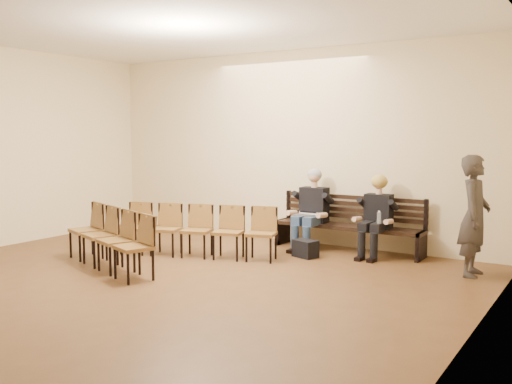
# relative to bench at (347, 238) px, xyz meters

# --- Properties ---
(ground) EXTENTS (10.00, 10.00, 0.00)m
(ground) POSITION_rel_bench_xyz_m (-1.34, -4.65, -0.23)
(ground) COLOR brown
(ground) RESTS_ON ground
(room_walls) EXTENTS (8.02, 10.01, 3.51)m
(room_walls) POSITION_rel_bench_xyz_m (-1.34, -3.86, 2.31)
(room_walls) COLOR beige
(room_walls) RESTS_ON ground
(bench) EXTENTS (2.60, 0.90, 0.45)m
(bench) POSITION_rel_bench_xyz_m (0.00, 0.00, 0.00)
(bench) COLOR black
(bench) RESTS_ON ground
(seated_man) EXTENTS (0.58, 0.80, 1.39)m
(seated_man) POSITION_rel_bench_xyz_m (-0.62, -0.12, 0.47)
(seated_man) COLOR black
(seated_man) RESTS_ON ground
(seated_woman) EXTENTS (0.53, 0.73, 1.24)m
(seated_woman) POSITION_rel_bench_xyz_m (0.55, -0.12, 0.39)
(seated_woman) COLOR black
(seated_woman) RESTS_ON ground
(laptop) EXTENTS (0.38, 0.31, 0.26)m
(laptop) POSITION_rel_bench_xyz_m (-0.67, -0.28, 0.35)
(laptop) COLOR #B5B6BA
(laptop) RESTS_ON bench
(water_bottle) EXTENTS (0.07, 0.07, 0.21)m
(water_bottle) POSITION_rel_bench_xyz_m (0.68, -0.36, 0.33)
(water_bottle) COLOR silver
(water_bottle) RESTS_ON bench
(bag) EXTENTS (0.44, 0.36, 0.28)m
(bag) POSITION_rel_bench_xyz_m (-0.38, -0.80, -0.09)
(bag) COLOR black
(bag) RESTS_ON ground
(passerby) EXTENTS (0.49, 0.73, 1.96)m
(passerby) POSITION_rel_bench_xyz_m (2.16, -0.60, 0.76)
(passerby) COLOR #322D29
(passerby) RESTS_ON ground
(chair_row_front) EXTENTS (2.63, 1.22, 0.85)m
(chair_row_front) POSITION_rel_bench_xyz_m (-1.89, -1.71, 0.20)
(chair_row_front) COLOR brown
(chair_row_front) RESTS_ON ground
(chair_row_back) EXTENTS (2.22, 1.20, 0.90)m
(chair_row_back) POSITION_rel_bench_xyz_m (-2.52, -3.03, 0.22)
(chair_row_back) COLOR brown
(chair_row_back) RESTS_ON ground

